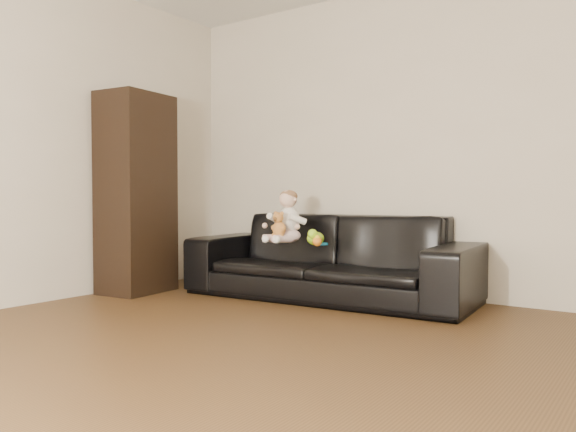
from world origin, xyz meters
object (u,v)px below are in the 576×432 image
Objects in this scene: teddy_bear at (279,225)px; toy_green at (316,238)px; cabinet at (136,194)px; sofa at (329,257)px; baby at (287,219)px; toy_blue_disc at (321,244)px; toy_rattle at (317,241)px.

teddy_bear is 0.34m from toy_green.
toy_green is (1.51, 0.50, -0.35)m from cabinet.
sofa is 5.33× the size of baby.
sofa is at bearing 18.50° from cabinet.
cabinet is 1.68m from toy_blue_disc.
toy_rattle is at bearing -49.52° from toy_green.
toy_blue_disc is at bearing 73.19° from toy_green.
teddy_bear is at bearing -162.52° from toy_blue_disc.
cabinet is 11.06× the size of toy_green.
sofa is at bearing 89.80° from toy_green.
toy_green is 1.36× the size of toy_blue_disc.
cabinet reaches higher than baby.
teddy_bear is (0.01, -0.13, -0.04)m from baby.
cabinet is at bearing -158.94° from sofa.
baby is 2.83× the size of toy_green.
toy_blue_disc is (0.02, 0.06, -0.05)m from toy_green.
teddy_bear is at bearing 176.95° from toy_rattle.
teddy_bear is 0.38m from toy_blue_disc.
toy_green is (0.33, -0.08, -0.14)m from baby.
baby is at bearing 165.93° from toy_green.
toy_rattle is 0.14m from toy_blue_disc.
sofa is 20.54× the size of toy_blue_disc.
baby is 0.45m from toy_rattle.
baby reaches higher than teddy_bear.
teddy_bear is (1.20, 0.45, -0.25)m from cabinet.
sofa is 0.49m from teddy_bear.
toy_blue_disc is at bearing 26.71° from teddy_bear.
baby is 2.10× the size of teddy_bear.
baby reaches higher than toy_green.
toy_green is (0.32, 0.05, -0.10)m from teddy_bear.
toy_green is at bearing 11.76° from cabinet.
baby is at bearing -163.23° from sofa.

